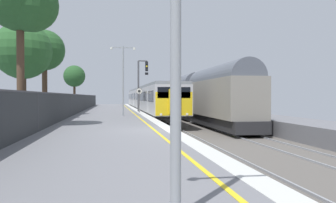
# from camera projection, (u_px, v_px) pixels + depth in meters

# --- Properties ---
(ground) EXTENTS (17.40, 110.00, 1.21)m
(ground) POSITION_uv_depth(u_px,v_px,m) (217.00, 142.00, 16.06)
(ground) COLOR slate
(commuter_train_at_platform) EXTENTS (2.83, 41.10, 3.81)m
(commuter_train_at_platform) POSITION_uv_depth(u_px,v_px,m) (147.00, 99.00, 44.42)
(commuter_train_at_platform) COLOR #B7B7BC
(commuter_train_at_platform) RESTS_ON ground
(freight_train_adjacent_track) EXTENTS (2.60, 26.53, 4.93)m
(freight_train_adjacent_track) POSITION_uv_depth(u_px,v_px,m) (199.00, 95.00, 33.46)
(freight_train_adjacent_track) COLOR #232326
(freight_train_adjacent_track) RESTS_ON ground
(signal_gantry) EXTENTS (1.10, 0.24, 5.26)m
(signal_gantry) POSITION_uv_depth(u_px,v_px,m) (141.00, 80.00, 34.99)
(signal_gantry) COLOR #47474C
(signal_gantry) RESTS_ON ground
(speed_limit_sign) EXTENTS (0.59, 0.08, 2.35)m
(speed_limit_sign) POSITION_uv_depth(u_px,v_px,m) (139.00, 97.00, 32.54)
(speed_limit_sign) COLOR #59595B
(speed_limit_sign) RESTS_ON ground
(platform_lamp_mid) EXTENTS (2.00, 0.20, 5.51)m
(platform_lamp_mid) POSITION_uv_depth(u_px,v_px,m) (123.00, 75.00, 26.91)
(platform_lamp_mid) COLOR #93999E
(platform_lamp_mid) RESTS_ON ground
(platform_back_fence) EXTENTS (0.07, 99.00, 1.75)m
(platform_back_fence) POSITION_uv_depth(u_px,v_px,m) (37.00, 111.00, 14.75)
(platform_back_fence) COLOR #282B2D
(platform_back_fence) RESTS_ON ground
(background_tree_left) EXTENTS (3.79, 3.79, 6.49)m
(background_tree_left) POSITION_uv_depth(u_px,v_px,m) (22.00, 52.00, 22.70)
(background_tree_left) COLOR #473323
(background_tree_left) RESTS_ON ground
(background_tree_centre) EXTENTS (3.05, 3.05, 5.96)m
(background_tree_centre) POSITION_uv_depth(u_px,v_px,m) (74.00, 77.00, 48.26)
(background_tree_centre) COLOR #473323
(background_tree_centre) RESTS_ON ground
(background_tree_right) EXTENTS (3.61, 3.46, 8.24)m
(background_tree_right) POSITION_uv_depth(u_px,v_px,m) (23.00, 0.00, 16.83)
(background_tree_right) COLOR #473323
(background_tree_right) RESTS_ON ground
(background_tree_back) EXTENTS (3.28, 3.28, 6.96)m
(background_tree_back) POSITION_uv_depth(u_px,v_px,m) (44.00, 52.00, 27.63)
(background_tree_back) COLOR #473323
(background_tree_back) RESTS_ON ground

